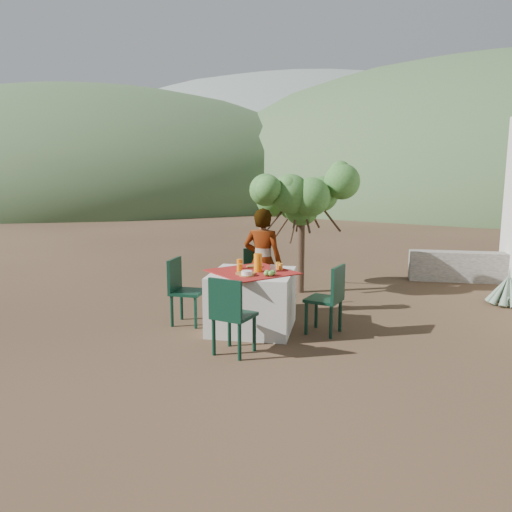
{
  "coord_description": "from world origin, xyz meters",
  "views": [
    {
      "loc": [
        1.15,
        -6.23,
        2.02
      ],
      "look_at": [
        -0.07,
        0.28,
        0.89
      ],
      "focal_mm": 35.0,
      "sensor_mm": 36.0,
      "label": 1
    }
  ],
  "objects": [
    {
      "name": "ground",
      "position": [
        0.0,
        0.0,
        0.0
      ],
      "size": [
        160.0,
        160.0,
        0.0
      ],
      "primitive_type": "plane",
      "color": "#322516",
      "rests_on": "ground"
    },
    {
      "name": "table",
      "position": [
        -0.04,
        -0.12,
        0.38
      ],
      "size": [
        1.3,
        1.3,
        0.76
      ],
      "color": "silver",
      "rests_on": "ground"
    },
    {
      "name": "chair_far",
      "position": [
        -0.14,
        0.85,
        0.5
      ],
      "size": [
        0.53,
        0.53,
        0.9
      ],
      "rotation": [
        0.0,
        0.0,
        0.36
      ],
      "color": "black",
      "rests_on": "ground"
    },
    {
      "name": "chair_near",
      "position": [
        -0.1,
        -1.08,
        0.49
      ],
      "size": [
        0.51,
        0.51,
        0.88
      ],
      "rotation": [
        0.0,
        0.0,
        2.83
      ],
      "color": "black",
      "rests_on": "ground"
    },
    {
      "name": "chair_left",
      "position": [
        -1.0,
        -0.06,
        0.49
      ],
      "size": [
        0.43,
        0.43,
        0.88
      ],
      "rotation": [
        0.0,
        0.0,
        1.51
      ],
      "color": "black",
      "rests_on": "ground"
    },
    {
      "name": "chair_right",
      "position": [
        0.94,
        -0.13,
        0.49
      ],
      "size": [
        0.51,
        0.51,
        0.88
      ],
      "rotation": [
        0.0,
        0.0,
        4.39
      ],
      "color": "black",
      "rests_on": "ground"
    },
    {
      "name": "person",
      "position": [
        -0.03,
        0.62,
        0.76
      ],
      "size": [
        0.59,
        0.43,
        1.52
      ],
      "primitive_type": "imported",
      "rotation": [
        0.0,
        0.0,
        3.02
      ],
      "color": "#8C6651",
      "rests_on": "ground"
    },
    {
      "name": "shrub_tree",
      "position": [
        0.44,
        2.05,
        1.5
      ],
      "size": [
        1.61,
        1.58,
        1.89
      ],
      "color": "#4D3826",
      "rests_on": "ground"
    },
    {
      "name": "agave",
      "position": [
        3.58,
        1.79,
        0.22
      ],
      "size": [
        0.62,
        0.63,
        0.67
      ],
      "rotation": [
        0.0,
        0.0,
        0.41
      ],
      "color": "slate",
      "rests_on": "ground"
    },
    {
      "name": "stone_wall",
      "position": [
        3.6,
        3.4,
        0.28
      ],
      "size": [
        2.6,
        0.35,
        0.55
      ],
      "primitive_type": "cube",
      "color": "gray",
      "rests_on": "ground"
    },
    {
      "name": "hill_near_left",
      "position": [
        -18.0,
        30.0,
        0.0
      ],
      "size": [
        40.0,
        40.0,
        16.0
      ],
      "primitive_type": "ellipsoid",
      "color": "#3A5A33",
      "rests_on": "ground"
    },
    {
      "name": "hill_near_right",
      "position": [
        12.0,
        36.0,
        0.0
      ],
      "size": [
        48.0,
        48.0,
        20.0
      ],
      "primitive_type": "ellipsoid",
      "color": "#3A5A33",
      "rests_on": "ground"
    },
    {
      "name": "hill_far_center",
      "position": [
        -4.0,
        52.0,
        0.0
      ],
      "size": [
        60.0,
        60.0,
        24.0
      ],
      "primitive_type": "ellipsoid",
      "color": "slate",
      "rests_on": "ground"
    },
    {
      "name": "plate_far",
      "position": [
        -0.07,
        0.19,
        0.77
      ],
      "size": [
        0.22,
        0.22,
        0.01
      ],
      "primitive_type": "cylinder",
      "color": "brown",
      "rests_on": "table"
    },
    {
      "name": "plate_near",
      "position": [
        -0.1,
        -0.28,
        0.77
      ],
      "size": [
        0.25,
        0.25,
        0.01
      ],
      "primitive_type": "cylinder",
      "color": "brown",
      "rests_on": "table"
    },
    {
      "name": "glass_far",
      "position": [
        -0.24,
        0.04,
        0.82
      ],
      "size": [
        0.08,
        0.08,
        0.12
      ],
      "primitive_type": "cylinder",
      "color": "orange",
      "rests_on": "table"
    },
    {
      "name": "glass_near",
      "position": [
        -0.19,
        -0.19,
        0.81
      ],
      "size": [
        0.06,
        0.06,
        0.1
      ],
      "primitive_type": "cylinder",
      "color": "orange",
      "rests_on": "table"
    },
    {
      "name": "juice_pitcher",
      "position": [
        0.03,
        -0.13,
        0.88
      ],
      "size": [
        0.11,
        0.11,
        0.23
      ],
      "primitive_type": "cylinder",
      "color": "orange",
      "rests_on": "table"
    },
    {
      "name": "bowl_plate",
      "position": [
        -0.05,
        -0.4,
        0.77
      ],
      "size": [
        0.18,
        0.18,
        0.01
      ],
      "primitive_type": "cylinder",
      "color": "brown",
      "rests_on": "table"
    },
    {
      "name": "white_bowl",
      "position": [
        -0.05,
        -0.4,
        0.8
      ],
      "size": [
        0.13,
        0.13,
        0.05
      ],
      "primitive_type": "cylinder",
      "color": "white",
      "rests_on": "bowl_plate"
    },
    {
      "name": "jar_left",
      "position": [
        0.3,
        0.04,
        0.8
      ],
      "size": [
        0.05,
        0.05,
        0.09
      ],
      "primitive_type": "cylinder",
      "color": "orange",
      "rests_on": "table"
    },
    {
      "name": "jar_right",
      "position": [
        0.26,
        0.09,
        0.81
      ],
      "size": [
        0.06,
        0.06,
        0.09
      ],
      "primitive_type": "cylinder",
      "color": "orange",
      "rests_on": "table"
    },
    {
      "name": "napkin_holder",
      "position": [
        0.22,
        -0.07,
        0.81
      ],
      "size": [
        0.08,
        0.06,
        0.09
      ],
      "primitive_type": "cube",
      "rotation": [
        0.0,
        0.0,
        -0.35
      ],
      "color": "white",
      "rests_on": "table"
    },
    {
      "name": "fruit_cluster",
      "position": [
        0.22,
        -0.35,
        0.8
      ],
      "size": [
        0.14,
        0.13,
        0.07
      ],
      "color": "#5E9B38",
      "rests_on": "table"
    }
  ]
}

